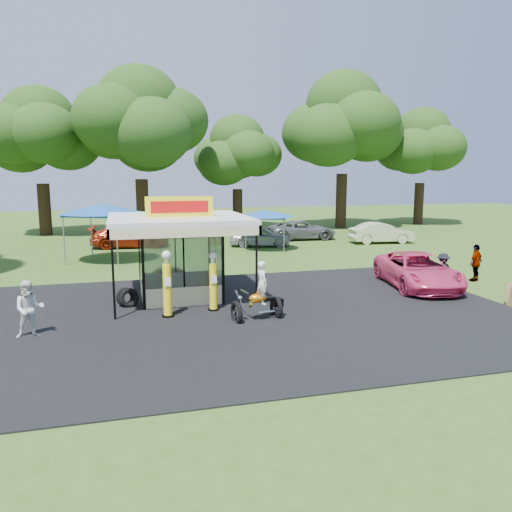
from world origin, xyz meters
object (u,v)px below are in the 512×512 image
at_px(motorcycle, 260,296).
at_px(spectator_east_a, 443,270).
at_px(gas_station_kiosk, 179,255).
at_px(bg_car_b, 130,236).
at_px(pink_sedan, 418,271).
at_px(gas_pump_left, 167,286).
at_px(tent_west, 102,209).
at_px(spectator_east_b, 476,263).
at_px(spectator_west, 29,309).
at_px(gas_pump_right, 213,283).
at_px(tent_east, 265,213).
at_px(kiosk_car, 174,276).
at_px(bg_car_c, 260,236).
at_px(bg_car_e, 381,233).
at_px(bg_car_d, 302,230).

xyz_separation_m(motorcycle, spectator_east_a, (9.31, 2.81, -0.07)).
xyz_separation_m(gas_station_kiosk, bg_car_b, (-1.69, 15.45, -1.01)).
xyz_separation_m(pink_sedan, spectator_east_a, (1.16, -0.19, -0.00)).
bearing_deg(gas_pump_left, tent_west, 101.09).
xyz_separation_m(pink_sedan, spectator_east_b, (3.42, 0.46, 0.11)).
distance_m(gas_pump_left, spectator_east_a, 12.51).
bearing_deg(spectator_west, gas_pump_right, 4.67).
distance_m(spectator_east_b, tent_east, 14.13).
bearing_deg(kiosk_car, motorcycle, -158.60).
bearing_deg(bg_car_c, gas_pump_left, 170.44).
xyz_separation_m(spectator_east_a, bg_car_e, (4.64, 13.84, -0.01)).
height_order(gas_pump_left, bg_car_d, gas_pump_left).
distance_m(gas_pump_right, motorcycle, 2.07).
xyz_separation_m(gas_station_kiosk, tent_west, (-3.24, 10.10, 1.26)).
bearing_deg(spectator_east_b, gas_pump_right, -18.16).
bearing_deg(kiosk_car, gas_pump_left, 171.39).
bearing_deg(spectator_east_b, gas_pump_left, -17.53).
distance_m(kiosk_car, bg_car_e, 19.48).
bearing_deg(bg_car_b, spectator_east_a, -137.35).
distance_m(gas_pump_right, bg_car_c, 16.97).
height_order(gas_station_kiosk, bg_car_b, gas_station_kiosk).
distance_m(kiosk_car, spectator_east_a, 12.09).
bearing_deg(spectator_east_b, tent_west, -57.88).
height_order(gas_pump_left, spectator_east_b, gas_pump_left).
xyz_separation_m(pink_sedan, bg_car_e, (5.80, 13.64, -0.01)).
height_order(spectator_west, bg_car_d, spectator_west).
xyz_separation_m(pink_sedan, bg_car_c, (-3.30, 14.32, -0.05)).
height_order(gas_pump_right, pink_sedan, gas_pump_right).
distance_m(gas_pump_left, tent_east, 16.63).
relative_size(bg_car_c, tent_east, 1.10).
bearing_deg(gas_pump_left, spectator_east_b, 9.08).
bearing_deg(bg_car_d, tent_west, 115.52).
distance_m(gas_pump_left, bg_car_b, 18.14).
xyz_separation_m(spectator_west, spectator_east_b, (18.99, 3.40, -0.01)).
height_order(motorcycle, spectator_west, motorcycle).
relative_size(gas_pump_left, bg_car_e, 0.52).
height_order(gas_pump_left, spectator_east_a, gas_pump_left).
distance_m(motorcycle, bg_car_e, 21.72).
xyz_separation_m(gas_pump_right, bg_car_e, (15.33, 15.11, -0.30)).
bearing_deg(bg_car_d, spectator_east_b, -169.15).
distance_m(pink_sedan, bg_car_b, 20.29).
relative_size(spectator_east_a, bg_car_e, 0.33).
height_order(gas_pump_left, motorcycle, gas_pump_left).
bearing_deg(spectator_east_a, bg_car_c, -84.12).
xyz_separation_m(gas_pump_left, tent_east, (7.82, 14.62, 1.30)).
bearing_deg(pink_sedan, gas_station_kiosk, -173.24).
bearing_deg(tent_east, pink_sedan, -75.00).
bearing_deg(motorcycle, gas_pump_right, 122.51).
distance_m(gas_station_kiosk, bg_car_c, 15.37).
relative_size(gas_pump_right, pink_sedan, 0.40).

